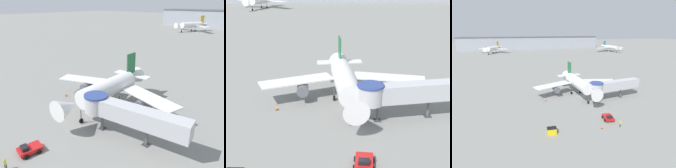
# 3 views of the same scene
# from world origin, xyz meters

# --- Properties ---
(ground_plane) EXTENTS (800.00, 800.00, 0.00)m
(ground_plane) POSITION_xyz_m (0.00, 0.00, 0.00)
(ground_plane) COLOR gray
(main_airplane) EXTENTS (29.67, 24.29, 10.08)m
(main_airplane) POSITION_xyz_m (-0.79, 1.96, 4.26)
(main_airplane) COLOR white
(main_airplane) RESTS_ON ground_plane
(jet_bridge) EXTENTS (18.07, 5.67, 6.09)m
(jet_bridge) POSITION_xyz_m (8.33, -4.34, 4.41)
(jet_bridge) COLOR #B7B7BC
(jet_bridge) RESTS_ON ground_plane
(pushback_tug_red) EXTENTS (2.88, 3.58, 1.38)m
(pushback_tug_red) POSITION_xyz_m (0.60, -16.74, 0.63)
(pushback_tug_red) COLOR red
(pushback_tug_red) RESTS_ON ground_plane
(traffic_cone_port_wing) EXTENTS (0.48, 0.48, 0.78)m
(traffic_cone_port_wing) POSITION_xyz_m (-12.18, -0.63, 0.38)
(traffic_cone_port_wing) COLOR black
(traffic_cone_port_wing) RESTS_ON ground_plane
(traffic_cone_starboard_wing) EXTENTS (0.44, 0.44, 0.72)m
(traffic_cone_starboard_wing) POSITION_xyz_m (10.77, 1.84, 0.35)
(traffic_cone_starboard_wing) COLOR black
(traffic_cone_starboard_wing) RESTS_ON ground_plane
(background_jet_gold_tail) EXTENTS (29.89, 28.53, 11.15)m
(background_jet_gold_tail) POSITION_xyz_m (-40.96, 136.27, 4.88)
(background_jet_gold_tail) COLOR white
(background_jet_gold_tail) RESTS_ON ground_plane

